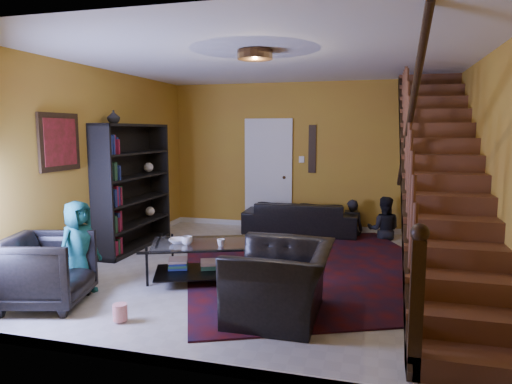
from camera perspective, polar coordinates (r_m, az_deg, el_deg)
floor at (r=6.34m, az=1.83°, el=-9.71°), size 5.50×5.50×0.00m
room at (r=7.93m, az=-5.33°, el=-5.80°), size 5.50×5.50×5.50m
staircase at (r=5.95m, az=22.21°, el=2.33°), size 0.95×5.02×3.18m
bookshelf at (r=7.58m, az=-15.01°, el=0.36°), size 0.35×1.80×2.00m
door at (r=8.91m, az=1.56°, el=2.07°), size 0.82×0.05×2.05m
framed_picture at (r=6.37m, az=-23.37°, el=5.75°), size 0.04×0.74×0.74m
wall_hanging at (r=8.71m, az=7.05°, el=5.36°), size 0.14×0.03×0.90m
ceiling_fixture at (r=5.34m, az=-0.12°, el=16.78°), size 0.40×0.40×0.10m
rug at (r=6.41m, az=7.25°, el=-9.49°), size 4.74×4.99×0.02m
sofa at (r=8.45m, az=5.58°, el=-3.22°), size 2.10×0.89×0.60m
armchair_left at (r=5.50m, az=-24.75°, el=-8.92°), size 1.05×1.03×0.78m
armchair_right at (r=4.73m, az=3.10°, el=-11.13°), size 1.01×1.16×0.74m
person_adult_a at (r=8.44m, az=11.84°, el=-4.68°), size 0.43×0.30×1.12m
person_adult_b at (r=8.42m, az=15.67°, el=-4.58°), size 0.59×0.46×1.20m
person_child at (r=5.72m, az=-21.29°, el=-6.46°), size 0.46×0.60×1.10m
coffee_table at (r=5.83m, az=-6.27°, el=-8.29°), size 1.52×1.22×0.50m
cup_a at (r=5.68m, az=-8.62°, el=-6.04°), size 0.15×0.15×0.10m
cup_b at (r=5.57m, az=-4.40°, el=-6.33°), size 0.12×0.12×0.09m
bowl at (r=5.80m, az=-9.76°, el=-6.03°), size 0.28×0.28×0.05m
vase at (r=7.10m, az=-17.38°, el=8.96°), size 0.18×0.18×0.19m
popcorn_bucket at (r=4.88m, az=-16.63°, el=-14.20°), size 0.16×0.16×0.16m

